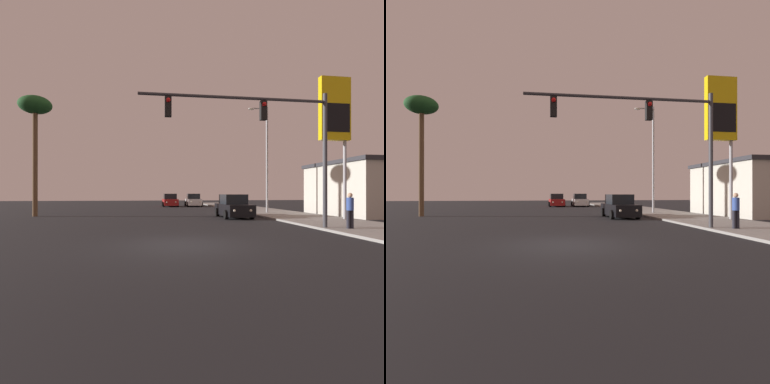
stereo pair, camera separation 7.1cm
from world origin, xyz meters
TOP-DOWN VIEW (x-y plane):
  - ground_plane at (0.00, 0.00)m, footprint 120.00×120.00m
  - sidewalk_right at (9.50, 10.00)m, footprint 5.00×60.00m
  - car_white at (4.68, 29.20)m, footprint 2.04×4.34m
  - car_black at (4.91, 10.81)m, footprint 2.04×4.33m
  - car_red at (1.56, 29.09)m, footprint 2.04×4.33m
  - traffic_light_mast at (4.62, 3.24)m, footprint 9.07×0.36m
  - street_lamp at (8.68, 14.13)m, footprint 1.74×0.24m
  - gas_station_sign at (10.50, 7.24)m, footprint 2.00×0.42m
  - pedestrian_on_sidewalk at (8.20, 2.63)m, footprint 0.34×0.32m
  - palm_tree_near at (-9.76, 14.00)m, footprint 2.40×2.40m

SIDE VIEW (x-z plane):
  - ground_plane at x=0.00m, z-range 0.00..0.00m
  - sidewalk_right at x=9.50m, z-range 0.00..0.12m
  - car_white at x=4.68m, z-range -0.08..1.60m
  - car_black at x=4.91m, z-range -0.08..1.60m
  - car_red at x=1.56m, z-range -0.08..1.60m
  - pedestrian_on_sidewalk at x=8.20m, z-range 0.20..1.87m
  - traffic_light_mast at x=4.62m, z-range 1.57..8.07m
  - street_lamp at x=8.68m, z-range 0.62..9.62m
  - gas_station_sign at x=10.50m, z-range 2.12..11.12m
  - palm_tree_near at x=-9.76m, z-range 3.38..12.54m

